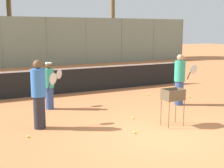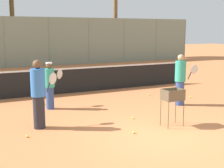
{
  "view_description": "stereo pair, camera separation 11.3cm",
  "coord_description": "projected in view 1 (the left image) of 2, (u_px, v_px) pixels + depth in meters",
  "views": [
    {
      "loc": [
        -4.52,
        -5.99,
        2.63
      ],
      "look_at": [
        -0.29,
        2.38,
        1.0
      ],
      "focal_mm": 50.0,
      "sensor_mm": 36.0,
      "label": 1
    },
    {
      "loc": [
        -4.42,
        -6.04,
        2.63
      ],
      "look_at": [
        -0.29,
        2.38,
        1.0
      ],
      "focal_mm": 50.0,
      "sensor_mm": 36.0,
      "label": 2
    }
  ],
  "objects": [
    {
      "name": "tennis_ball_1",
      "position": [
        134.0,
        132.0,
        8.01
      ],
      "size": [
        0.07,
        0.07,
        0.07
      ],
      "primitive_type": "sphere",
      "color": "#D1E54C",
      "rests_on": "ground_plane"
    },
    {
      "name": "player_white_outfit",
      "position": [
        39.0,
        94.0,
        8.29
      ],
      "size": [
        0.86,
        0.59,
        1.86
      ],
      "rotation": [
        0.0,
        0.0,
        0.52
      ],
      "color": "#26262D",
      "rests_on": "ground_plane"
    },
    {
      "name": "ball_cart",
      "position": [
        173.0,
        98.0,
        8.54
      ],
      "size": [
        0.56,
        0.41,
        1.04
      ],
      "color": "brown",
      "rests_on": "ground_plane"
    },
    {
      "name": "tennis_net",
      "position": [
        76.0,
        80.0,
        13.17
      ],
      "size": [
        10.43,
        0.1,
        1.07
      ],
      "color": "#26592D",
      "rests_on": "ground_plane"
    },
    {
      "name": "player_yellow_shirt",
      "position": [
        180.0,
        79.0,
        10.95
      ],
      "size": [
        0.93,
        0.37,
        1.8
      ],
      "rotation": [
        0.0,
        0.0,
        6.12
      ],
      "color": "#334C8C",
      "rests_on": "ground_plane"
    },
    {
      "name": "tennis_ball_3",
      "position": [
        44.0,
        104.0,
        11.01
      ],
      "size": [
        0.07,
        0.07,
        0.07
      ],
      "primitive_type": "sphere",
      "color": "#D1E54C",
      "rests_on": "ground_plane"
    },
    {
      "name": "ground_plane",
      "position": [
        166.0,
        137.0,
        7.73
      ],
      "size": [
        80.0,
        80.0,
        0.0
      ],
      "primitive_type": "plane",
      "color": "#C67242"
    },
    {
      "name": "back_fence",
      "position": [
        25.0,
        42.0,
        22.05
      ],
      "size": [
        28.2,
        0.08,
        3.55
      ],
      "color": "gray",
      "rests_on": "ground_plane"
    },
    {
      "name": "tennis_ball_0",
      "position": [
        28.0,
        137.0,
        7.7
      ],
      "size": [
        0.07,
        0.07,
        0.07
      ],
      "primitive_type": "sphere",
      "color": "#D1E54C",
      "rests_on": "ground_plane"
    },
    {
      "name": "tennis_ball_4",
      "position": [
        148.0,
        94.0,
        12.71
      ],
      "size": [
        0.07,
        0.07,
        0.07
      ],
      "primitive_type": "sphere",
      "color": "#D1E54C",
      "rests_on": "ground_plane"
    },
    {
      "name": "player_red_cap",
      "position": [
        49.0,
        85.0,
        10.38
      ],
      "size": [
        0.78,
        0.55,
        1.58
      ],
      "rotation": [
        0.0,
        0.0,
        0.56
      ],
      "color": "#334C8C",
      "rests_on": "ground_plane"
    },
    {
      "name": "tennis_ball_2",
      "position": [
        189.0,
        97.0,
        12.3
      ],
      "size": [
        0.07,
        0.07,
        0.07
      ],
      "primitive_type": "sphere",
      "color": "#D1E54C",
      "rests_on": "ground_plane"
    },
    {
      "name": "tennis_ball_5",
      "position": [
        133.0,
        118.0,
        9.34
      ],
      "size": [
        0.07,
        0.07,
        0.07
      ],
      "primitive_type": "sphere",
      "color": "#D1E54C",
      "rests_on": "ground_plane"
    }
  ]
}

